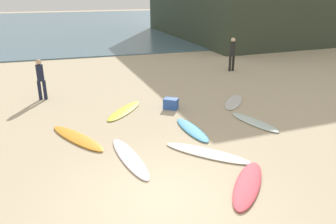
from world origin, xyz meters
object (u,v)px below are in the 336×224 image
Objects in this scene: beach_cooler at (171,104)px; surfboard_2 at (124,111)px; surfboard_7 at (234,102)px; surfboard_0 at (130,158)px; surfboard_3 at (207,153)px; surfboard_5 at (254,122)px; surfboard_4 at (192,130)px; surfboard_6 at (248,184)px; beachgoer_near at (232,52)px; beachgoer_mid at (41,78)px; surfboard_1 at (77,138)px.

surfboard_2 is at bearing 173.68° from beach_cooler.
surfboard_7 is at bearing -145.50° from surfboard_2.
surfboard_0 is 1.02× the size of surfboard_3.
surfboard_5 is (4.07, -2.39, 0.00)m from surfboard_2.
surfboard_7 is at bearing -146.28° from surfboard_4.
beach_cooler is (2.25, 3.45, 0.17)m from surfboard_0.
surfboard_3 is 1.13× the size of surfboard_6.
surfboard_7 is (2.46, 5.49, -0.01)m from surfboard_6.
surfboard_0 and surfboard_3 have the same top height.
beachgoer_near is (4.81, 10.35, 0.97)m from surfboard_6.
beachgoer_mid reaches higher than beach_cooler.
beach_cooler is at bearing 36.00° from surfboard_7.
surfboard_0 is 2.15m from surfboard_3.
surfboard_4 reaches higher than surfboard_7.
surfboard_2 is 0.90× the size of surfboard_3.
surfboard_5 is at bearing -172.46° from surfboard_2.
surfboard_4 is at bearing -36.60° from surfboard_1.
beachgoer_mid is (-7.02, 4.77, 0.89)m from surfboard_5.
beachgoer_mid reaches higher than surfboard_5.
beachgoer_mid is (-7.33, 2.65, 0.90)m from surfboard_7.
beachgoer_mid reaches higher than surfboard_0.
beach_cooler is at bearing -148.34° from surfboard_2.
surfboard_2 is 6.07m from surfboard_6.
surfboard_4 is (3.60, -0.43, -0.00)m from surfboard_1.
surfboard_4 is 2.27m from surfboard_5.
surfboard_5 reaches higher than surfboard_3.
beachgoer_mid is at bearing -50.64° from surfboard_4.
surfboard_5 is at bearing -43.57° from beach_cooler.
surfboard_0 is 4.73m from surfboard_5.
surfboard_5 is at bearing 96.11° from surfboard_6.
surfboard_7 is 7.84m from beachgoer_mid.
surfboard_3 is at bearing 150.08° from surfboard_2.
surfboard_4 is at bearing -42.58° from beachgoer_mid.
surfboard_4 is (2.29, 1.26, 0.01)m from surfboard_0.
surfboard_2 is 1.26× the size of beachgoer_near.
beach_cooler reaches higher than surfboard_2.
surfboard_6 is 1.24× the size of beachgoer_near.
surfboard_6 reaches higher than surfboard_0.
surfboard_2 is at bearing -46.61° from surfboard_5.
beachgoer_near is at bearing -165.66° from surfboard_3.
surfboard_1 reaches higher than surfboard_7.
beachgoer_near is (7.22, 8.24, 0.98)m from surfboard_0.
surfboard_1 is 3.99m from surfboard_3.
surfboard_5 is at bearing 168.49° from surfboard_3.
surfboard_5 is at bearing 174.07° from surfboard_4.
beachgoer_mid reaches higher than surfboard_4.
surfboard_1 is 3.97m from beach_cooler.
surfboard_3 is 1.22× the size of surfboard_5.
surfboard_0 is at bearing 46.00° from beachgoer_near.
surfboard_3 is 1.23× the size of surfboard_4.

